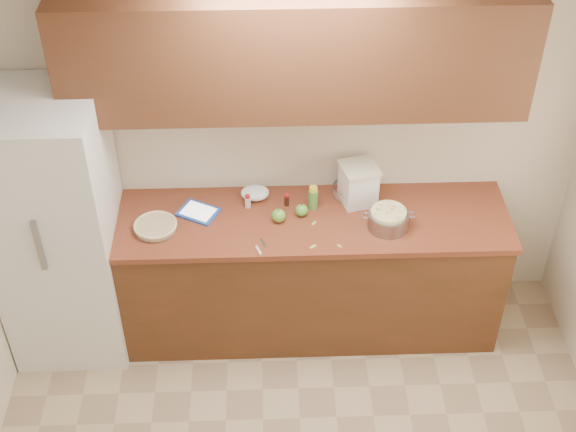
{
  "coord_description": "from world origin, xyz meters",
  "views": [
    {
      "loc": [
        -0.18,
        -2.27,
        4.07
      ],
      "look_at": [
        -0.05,
        1.43,
        0.98
      ],
      "focal_mm": 50.0,
      "sensor_mm": 36.0,
      "label": 1
    }
  ],
  "objects_px": {
    "pie": "(156,226)",
    "tablet": "(198,212)",
    "flour_canister": "(358,184)",
    "colander": "(388,219)"
  },
  "relations": [
    {
      "from": "flour_canister",
      "to": "colander",
      "type": "bearing_deg",
      "value": -58.84
    },
    {
      "from": "flour_canister",
      "to": "pie",
      "type": "bearing_deg",
      "value": -169.38
    },
    {
      "from": "flour_canister",
      "to": "tablet",
      "type": "relative_size",
      "value": 0.92
    },
    {
      "from": "colander",
      "to": "flour_canister",
      "type": "height_order",
      "value": "flour_canister"
    },
    {
      "from": "colander",
      "to": "flour_canister",
      "type": "bearing_deg",
      "value": 121.16
    },
    {
      "from": "colander",
      "to": "tablet",
      "type": "height_order",
      "value": "colander"
    },
    {
      "from": "pie",
      "to": "flour_canister",
      "type": "xyz_separation_m",
      "value": [
        1.24,
        0.23,
        0.11
      ]
    },
    {
      "from": "pie",
      "to": "tablet",
      "type": "distance_m",
      "value": 0.29
    },
    {
      "from": "tablet",
      "to": "colander",
      "type": "bearing_deg",
      "value": 19.76
    },
    {
      "from": "pie",
      "to": "colander",
      "type": "xyz_separation_m",
      "value": [
        1.4,
        -0.03,
        0.04
      ]
    }
  ]
}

